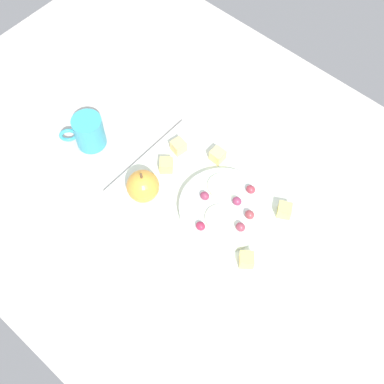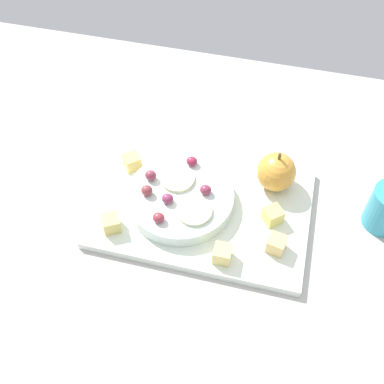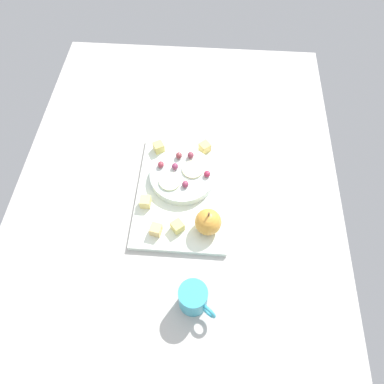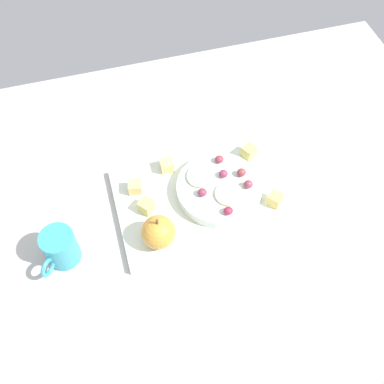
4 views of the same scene
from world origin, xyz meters
TOP-DOWN VIEW (x-y plane):
  - table at (0.00, 0.00)cm, footprint 134.42×89.84cm
  - platter at (-4.00, 1.81)cm, footprint 35.48×24.66cm
  - serving_dish at (-7.88, 1.40)cm, footprint 17.86×17.86cm
  - apple_whole at (6.89, 9.08)cm, footprint 6.69×6.69cm
  - apple_stem at (6.89, 9.08)cm, footprint 0.50×0.50cm
  - cheese_cube_0 at (8.96, -3.85)cm, footprint 3.19×3.19cm
  - cheese_cube_1 at (7.65, 1.46)cm, footprint 3.81×3.81cm
  - cheese_cube_2 at (-17.32, -6.32)cm, footprint 3.68×3.68cm
  - cheese_cube_3 at (1.17, -7.59)cm, footprint 2.72×2.72cm
  - cheese_cube_4 at (-18.23, 7.02)cm, footprint 3.81×3.81cm
  - grape_0 at (-7.57, 8.11)cm, footprint 1.93×1.74cm
  - grape_1 at (-13.50, 3.25)cm, footprint 1.93×1.74cm
  - grape_2 at (-3.85, 2.53)cm, footprint 1.93×1.74cm
  - grape_3 at (-13.16, 0.37)cm, footprint 1.93×1.74cm
  - grape_4 at (-9.78, -4.68)cm, footprint 1.93×1.74cm
  - grape_5 at (-9.41, -0.75)cm, footprint 1.93×1.74cm
  - apple_slice_0 at (-4.73, -1.71)cm, footprint 5.76×5.76cm
  - apple_slice_1 at (-9.07, 4.13)cm, footprint 5.76×5.76cm

SIDE VIEW (x-z plane):
  - table at x=0.00cm, z-range 0.00..3.31cm
  - platter at x=-4.00cm, z-range 3.31..4.82cm
  - serving_dish at x=-7.88cm, z-range 4.82..7.26cm
  - cheese_cube_0 at x=8.96cm, z-range 4.82..7.53cm
  - cheese_cube_1 at x=7.65cm, z-range 4.82..7.53cm
  - cheese_cube_2 at x=-17.32cm, z-range 4.82..7.53cm
  - cheese_cube_3 at x=1.17cm, z-range 4.82..7.53cm
  - cheese_cube_4 at x=-18.23cm, z-range 4.82..7.53cm
  - apple_slice_0 at x=-4.73cm, z-range 7.26..7.86cm
  - apple_slice_1 at x=-9.07cm, z-range 7.26..7.86cm
  - grape_0 at x=-7.57cm, z-range 7.26..8.80cm
  - grape_4 at x=-9.78cm, z-range 7.26..8.85cm
  - grape_2 at x=-3.85cm, z-range 7.26..8.88cm
  - grape_5 at x=-9.41cm, z-range 7.26..8.92cm
  - grape_1 at x=-13.50cm, z-range 7.26..9.06cm
  - grape_3 at x=-13.16cm, z-range 7.26..9.07cm
  - apple_whole at x=6.89cm, z-range 4.82..11.52cm
  - apple_stem at x=6.89cm, z-range 11.52..12.72cm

